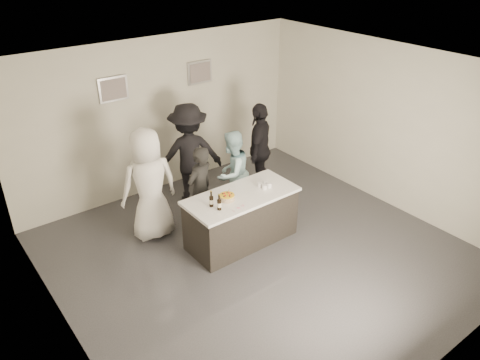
% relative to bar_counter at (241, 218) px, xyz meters
% --- Properties ---
extents(floor, '(6.00, 6.00, 0.00)m').
position_rel_bar_counter_xyz_m(floor, '(-0.00, -0.46, -0.45)').
color(floor, '#3D3D42').
rests_on(floor, ground).
extents(ceiling, '(6.00, 6.00, 0.00)m').
position_rel_bar_counter_xyz_m(ceiling, '(-0.00, -0.46, 2.55)').
color(ceiling, white).
extents(wall_back, '(6.00, 0.04, 3.00)m').
position_rel_bar_counter_xyz_m(wall_back, '(-0.00, 2.54, 1.05)').
color(wall_back, beige).
rests_on(wall_back, ground).
extents(wall_front, '(6.00, 0.04, 3.00)m').
position_rel_bar_counter_xyz_m(wall_front, '(-0.00, -3.46, 1.05)').
color(wall_front, beige).
rests_on(wall_front, ground).
extents(wall_left, '(0.04, 6.00, 3.00)m').
position_rel_bar_counter_xyz_m(wall_left, '(-3.00, -0.46, 1.05)').
color(wall_left, beige).
rests_on(wall_left, ground).
extents(wall_right, '(0.04, 6.00, 3.00)m').
position_rel_bar_counter_xyz_m(wall_right, '(3.00, -0.46, 1.05)').
color(wall_right, beige).
rests_on(wall_right, ground).
extents(picture_left, '(0.54, 0.04, 0.44)m').
position_rel_bar_counter_xyz_m(picture_left, '(-0.90, 2.51, 1.75)').
color(picture_left, '#B2B2B7').
rests_on(picture_left, wall_back).
extents(picture_right, '(0.54, 0.04, 0.44)m').
position_rel_bar_counter_xyz_m(picture_right, '(0.90, 2.51, 1.75)').
color(picture_right, '#B2B2B7').
rests_on(picture_right, wall_back).
extents(bar_counter, '(1.86, 0.86, 0.90)m').
position_rel_bar_counter_xyz_m(bar_counter, '(0.00, 0.00, 0.00)').
color(bar_counter, white).
rests_on(bar_counter, ground).
extents(cake, '(0.24, 0.24, 0.08)m').
position_rel_bar_counter_xyz_m(cake, '(-0.28, 0.01, 0.49)').
color(cake, yellow).
rests_on(cake, bar_counter).
extents(beer_bottle_a, '(0.07, 0.07, 0.26)m').
position_rel_bar_counter_xyz_m(beer_bottle_a, '(-0.59, -0.01, 0.58)').
color(beer_bottle_a, black).
rests_on(beer_bottle_a, bar_counter).
extents(beer_bottle_b, '(0.07, 0.07, 0.26)m').
position_rel_bar_counter_xyz_m(beer_bottle_b, '(-0.55, -0.16, 0.58)').
color(beer_bottle_b, black).
rests_on(beer_bottle_b, bar_counter).
extents(tumbler_cluster, '(0.19, 0.19, 0.08)m').
position_rel_bar_counter_xyz_m(tumbler_cluster, '(0.46, -0.04, 0.49)').
color(tumbler_cluster, orange).
rests_on(tumbler_cluster, bar_counter).
extents(candles, '(0.24, 0.08, 0.01)m').
position_rel_bar_counter_xyz_m(candles, '(-0.29, -0.32, 0.45)').
color(candles, pink).
rests_on(candles, bar_counter).
extents(person_main_black, '(0.65, 0.52, 1.56)m').
position_rel_bar_counter_xyz_m(person_main_black, '(-0.33, 0.72, 0.33)').
color(person_main_black, black).
rests_on(person_main_black, ground).
extents(person_main_blue, '(0.93, 0.82, 1.59)m').
position_rel_bar_counter_xyz_m(person_main_blue, '(0.45, 0.85, 0.35)').
color(person_main_blue, '#AEDBE3').
rests_on(person_main_blue, ground).
extents(person_guest_left, '(1.02, 0.73, 1.94)m').
position_rel_bar_counter_xyz_m(person_guest_left, '(-1.08, 1.07, 0.52)').
color(person_guest_left, white).
rests_on(person_guest_left, ground).
extents(person_guest_right, '(1.13, 1.01, 1.83)m').
position_rel_bar_counter_xyz_m(person_guest_right, '(1.35, 1.17, 0.47)').
color(person_guest_right, black).
rests_on(person_guest_right, ground).
extents(person_guest_back, '(1.43, 1.10, 1.95)m').
position_rel_bar_counter_xyz_m(person_guest_back, '(0.07, 1.69, 0.52)').
color(person_guest_back, black).
rests_on(person_guest_back, ground).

